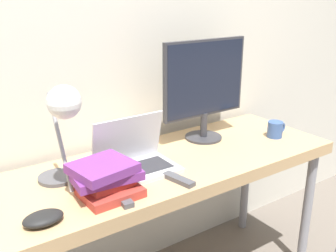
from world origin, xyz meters
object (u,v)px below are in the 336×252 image
object	(u,v)px
book_stack	(107,179)
game_controller	(43,218)
monitor	(205,84)
mug	(275,129)
laptop	(135,160)
desk_lamp	(63,118)

from	to	relation	value
book_stack	game_controller	xyz separation A→B (m)	(-0.26, -0.05, -0.05)
book_stack	monitor	bearing A→B (deg)	21.07
book_stack	mug	size ratio (longest dim) A/B	2.25
laptop	book_stack	bearing A→B (deg)	-146.46
monitor	book_stack	size ratio (longest dim) A/B	1.92
laptop	game_controller	size ratio (longest dim) A/B	2.42
desk_lamp	game_controller	xyz separation A→B (m)	(-0.15, -0.16, -0.28)
laptop	mug	xyz separation A→B (m)	(0.82, -0.07, -0.01)
monitor	desk_lamp	xyz separation A→B (m)	(-0.80, -0.16, 0.01)
desk_lamp	mug	world-z (taller)	desk_lamp
laptop	monitor	bearing A→B (deg)	15.40
book_stack	game_controller	world-z (taller)	book_stack
desk_lamp	book_stack	size ratio (longest dim) A/B	1.61
book_stack	mug	world-z (taller)	book_stack
desk_lamp	game_controller	bearing A→B (deg)	-133.99
monitor	book_stack	bearing A→B (deg)	-158.93
book_stack	game_controller	distance (m)	0.27
monitor	book_stack	xyz separation A→B (m)	(-0.69, -0.27, -0.22)
mug	game_controller	size ratio (longest dim) A/B	0.87
laptop	monitor	size ratio (longest dim) A/B	0.65
monitor	laptop	bearing A→B (deg)	-164.60
laptop	game_controller	bearing A→B (deg)	-158.25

